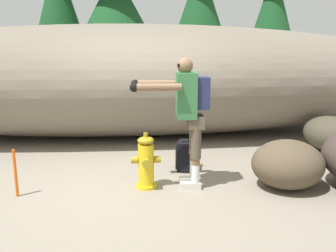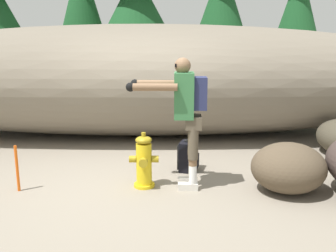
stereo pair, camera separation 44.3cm
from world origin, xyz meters
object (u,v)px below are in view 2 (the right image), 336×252
at_px(boulder_small, 288,168).
at_px(fire_hydrant, 144,162).
at_px(spare_backpack, 188,157).
at_px(survey_stake, 17,168).
at_px(utility_worker, 185,107).

bearing_deg(boulder_small, fire_hydrant, 174.52).
bearing_deg(spare_backpack, fire_hydrant, -118.96).
bearing_deg(boulder_small, survey_stake, 179.26).
relative_size(utility_worker, survey_stake, 2.79).
bearing_deg(survey_stake, boulder_small, -0.74).
xyz_separation_m(fire_hydrant, spare_backpack, (0.61, 0.63, -0.12)).
distance_m(spare_backpack, survey_stake, 2.34).
relative_size(utility_worker, boulder_small, 1.78).
relative_size(fire_hydrant, survey_stake, 1.22).
xyz_separation_m(utility_worker, survey_stake, (-2.13, -0.11, -0.76)).
relative_size(fire_hydrant, utility_worker, 0.44).
bearing_deg(fire_hydrant, boulder_small, -5.48).
xyz_separation_m(fire_hydrant, boulder_small, (1.83, -0.18, -0.02)).
bearing_deg(fire_hydrant, survey_stake, -175.29).
xyz_separation_m(utility_worker, spare_backpack, (0.08, 0.65, -0.85)).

